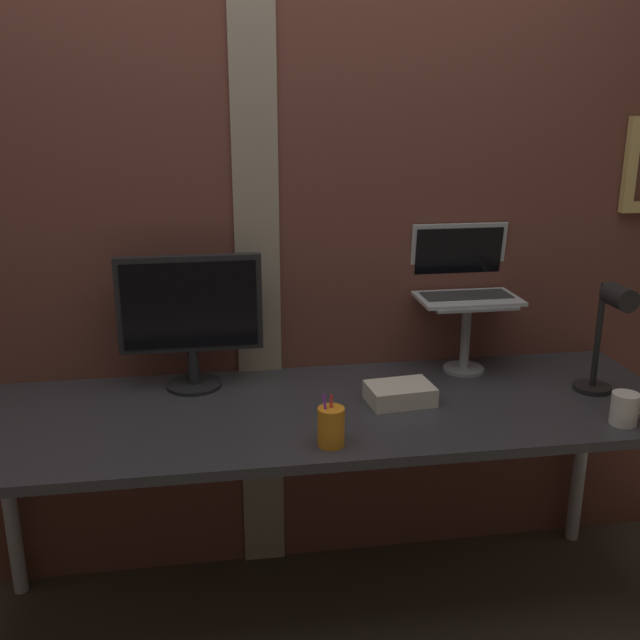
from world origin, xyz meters
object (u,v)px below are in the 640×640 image
Objects in this scene: desk_lamp at (609,327)px; pen_cup at (331,426)px; monitor at (190,311)px; coffee_mug at (625,409)px; laptop at (463,276)px.

desk_lamp reaches higher than pen_cup.
monitor is 3.90× the size of coffee_mug.
monitor is 0.64m from pen_cup.
monitor is 1.35m from coffee_mug.
monitor is 0.93m from laptop.
desk_lamp is at bearing -12.57° from monitor.
pen_cup is 1.29× the size of coffee_mug.
monitor reaches higher than coffee_mug.
monitor reaches higher than desk_lamp.
laptop is 2.89× the size of coffee_mug.
laptop reaches higher than desk_lamp.
laptop is 0.69m from coffee_mug.
coffee_mug is (-0.04, -0.20, -0.18)m from desk_lamp.
desk_lamp is at bearing 79.08° from coffee_mug.
coffee_mug is at bearing 0.01° from pen_cup.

